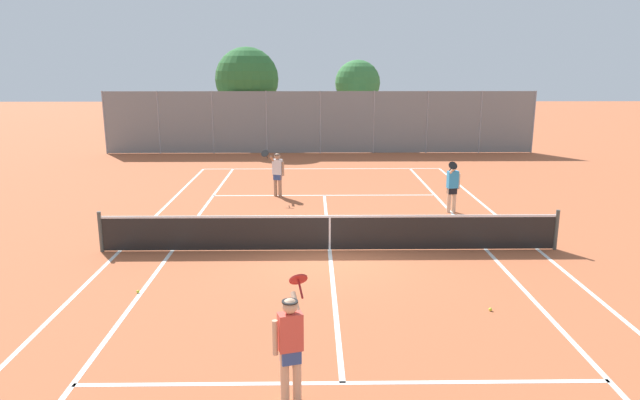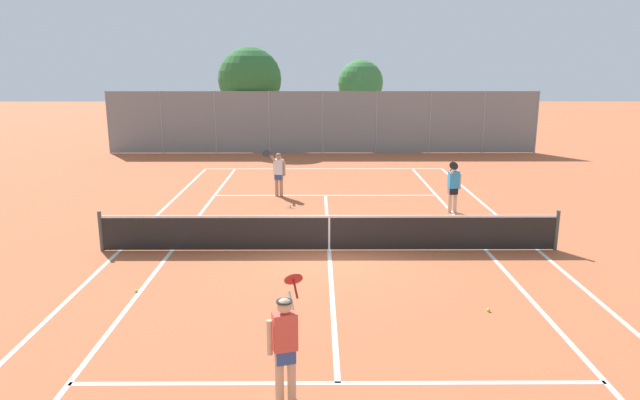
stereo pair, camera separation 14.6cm
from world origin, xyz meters
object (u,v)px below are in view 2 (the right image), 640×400
player_near_side (285,342)px  loose_tennis_ball_2 (454,243)px  player_far_right (453,185)px  tree_behind_right (361,84)px  tree_behind_left (251,81)px  tennis_net (329,232)px  loose_tennis_ball_1 (488,310)px  player_far_left (279,171)px  loose_tennis_ball_0 (137,291)px

player_near_side → loose_tennis_ball_2: size_ratio=26.88×
player_far_right → tree_behind_right: 15.89m
tree_behind_left → player_near_side: bearing=-82.7°
tennis_net → loose_tennis_ball_2: tennis_net is taller
tree_behind_left → loose_tennis_ball_1: bearing=-72.3°
player_far_left → loose_tennis_ball_1: bearing=-64.6°
loose_tennis_ball_0 → player_near_side: bearing=-49.8°
player_far_left → loose_tennis_ball_0: (-2.47, -9.09, -0.89)m
tennis_net → player_far_left: (-1.73, 6.29, 0.42)m
player_far_left → loose_tennis_ball_0: bearing=-105.2°
tennis_net → tree_behind_left: bearing=102.3°
player_far_left → tree_behind_right: bearing=73.2°
player_far_left → loose_tennis_ball_2: 7.78m
tennis_net → loose_tennis_ball_2: 3.48m
player_near_side → tree_behind_right: size_ratio=0.36×
player_far_right → loose_tennis_ball_0: bearing=-141.3°
loose_tennis_ball_2 → player_far_right: bearing=77.9°
player_near_side → loose_tennis_ball_2: 8.51m
player_far_left → tree_behind_right: (3.96, 13.13, 2.68)m
loose_tennis_ball_1 → tree_behind_left: size_ratio=0.01×
tennis_net → loose_tennis_ball_1: bearing=-51.1°
tennis_net → player_far_right: size_ratio=6.76×
player_far_left → player_far_right: bearing=-22.4°
loose_tennis_ball_0 → tree_behind_left: (0.15, 21.33, 3.78)m
loose_tennis_ball_0 → tree_behind_right: bearing=73.9°
player_near_side → loose_tennis_ball_0: player_near_side is taller
player_near_side → player_far_left: (-0.95, 13.14, 0.00)m
tennis_net → loose_tennis_ball_0: 5.07m
tennis_net → tree_behind_right: size_ratio=2.40×
loose_tennis_ball_1 → tree_behind_right: (-0.84, 23.23, 3.58)m
player_far_left → loose_tennis_ball_0: 9.46m
tennis_net → loose_tennis_ball_1: 4.92m
player_far_right → tree_behind_left: bearing=119.1°
player_near_side → loose_tennis_ball_1: 4.98m
player_near_side → tree_behind_right: bearing=83.5°
tennis_net → player_near_side: bearing=-96.5°
loose_tennis_ball_0 → loose_tennis_ball_1: 7.34m
tree_behind_left → player_far_left: bearing=-79.3°
tree_behind_left → loose_tennis_ball_0: bearing=-90.4°
tennis_net → player_near_side: 6.91m
tree_behind_left → tree_behind_right: (6.27, 0.89, -0.20)m
loose_tennis_ball_2 → loose_tennis_ball_0: bearing=-156.4°
tennis_net → player_far_left: player_far_left is taller
tennis_net → loose_tennis_ball_0: tennis_net is taller
player_far_left → player_far_right: size_ratio=1.00×
player_far_right → loose_tennis_ball_1: 7.81m
player_far_left → loose_tennis_ball_1: player_far_left is taller
player_far_right → loose_tennis_ball_2: player_far_right is taller
loose_tennis_ball_2 → tree_behind_left: tree_behind_left is taller
player_far_left → loose_tennis_ball_2: bearing=-48.4°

